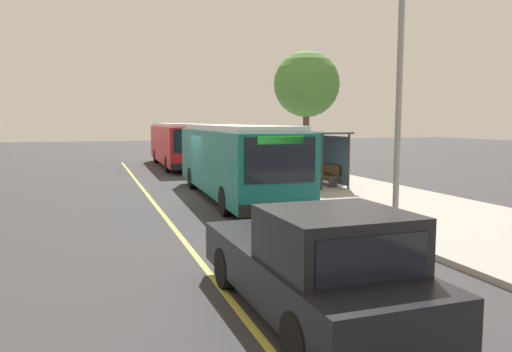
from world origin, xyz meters
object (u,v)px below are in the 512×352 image
at_px(transit_bus_main, 234,159).
at_px(waiting_bench, 327,175).
at_px(transit_bus_second, 178,143).
at_px(route_sign_post, 305,150).
at_px(pickup_truck, 313,266).

relative_size(transit_bus_main, waiting_bench, 7.12).
relative_size(transit_bus_second, waiting_bench, 7.47).
bearing_deg(route_sign_post, waiting_bench, 135.72).
bearing_deg(pickup_truck, waiting_bench, 152.56).
bearing_deg(waiting_bench, route_sign_post, -44.28).
distance_m(waiting_bench, route_sign_post, 3.27).
height_order(transit_bus_second, route_sign_post, same).
height_order(transit_bus_second, waiting_bench, transit_bus_second).
xyz_separation_m(transit_bus_second, route_sign_post, (15.39, 2.59, 0.34)).
height_order(transit_bus_main, transit_bus_second, same).
distance_m(transit_bus_main, pickup_truck, 12.36).
xyz_separation_m(pickup_truck, waiting_bench, (-13.70, 7.11, -0.22)).
distance_m(transit_bus_second, route_sign_post, 15.61).
distance_m(transit_bus_second, waiting_bench, 14.08).
bearing_deg(pickup_truck, route_sign_post, 156.50).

